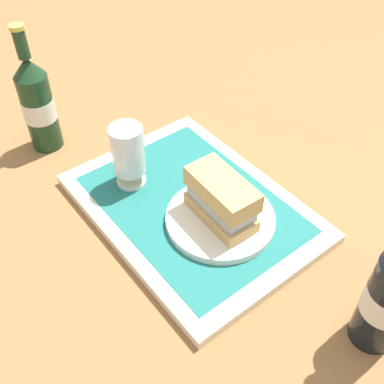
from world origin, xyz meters
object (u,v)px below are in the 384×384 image
sandwich (220,198)px  beer_glass (128,154)px  beer_bottle (37,103)px  plate (220,219)px

sandwich → beer_glass: size_ratio=1.08×
sandwich → beer_bottle: (0.41, 0.13, 0.03)m
plate → beer_bottle: 0.44m
sandwich → beer_bottle: size_ratio=0.51×
plate → sandwich: (0.00, -0.00, 0.05)m
beer_glass → beer_bottle: 0.24m
sandwich → beer_bottle: bearing=20.5°
sandwich → beer_bottle: 0.43m
plate → beer_glass: beer_glass is taller
sandwich → plate: bearing=-180.0°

